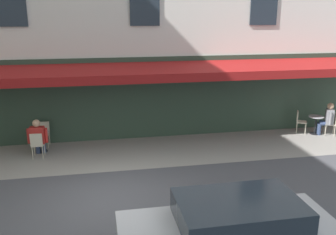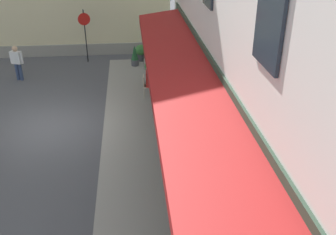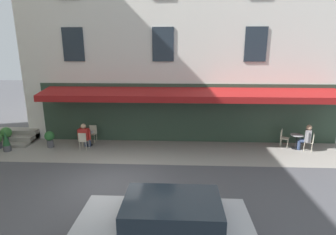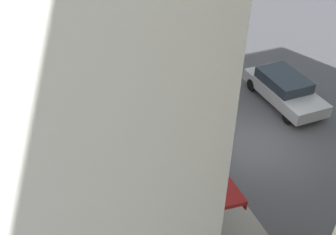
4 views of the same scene
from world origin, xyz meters
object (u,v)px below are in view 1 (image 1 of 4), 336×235
Objects in this scene: cafe_table_near_entrance at (41,139)px; parked_car_silver at (231,229)px; cafe_chair_cream_corner_left at (37,143)px; seated_patron_in_red at (38,136)px; seated_companion_in_grey at (327,118)px; cafe_chair_cream_back_row at (300,120)px; cafe_chair_cream_by_window at (44,132)px; cafe_table_mid_terrace at (316,122)px; cafe_chair_cream_near_door at (333,122)px.

cafe_table_near_entrance is 0.17× the size of parked_car_silver.
cafe_chair_cream_corner_left is 0.68× the size of seated_patron_in_red.
seated_companion_in_grey is (-11.15, 0.15, 0.22)m from cafe_table_near_entrance.
seated_companion_in_grey is at bearing -177.56° from cafe_chair_cream_corner_left.
cafe_chair_cream_back_row is at bearing -178.20° from cafe_table_near_entrance.
cafe_chair_cream_back_row reaches higher than cafe_table_near_entrance.
seated_patron_in_red is 1.00× the size of seated_companion_in_grey.
cafe_table_mid_terrace is at bearing 176.78° from cafe_chair_cream_by_window.
seated_patron_in_red reaches higher than cafe_table_near_entrance.
cafe_chair_cream_by_window is 10.77m from cafe_table_mid_terrace.
seated_patron_in_red reaches higher than cafe_table_mid_terrace.
cafe_table_near_entrance is 10.23m from cafe_chair_cream_back_row.
cafe_chair_cream_near_door is 0.21× the size of parked_car_silver.
seated_patron_in_red is 8.10m from parked_car_silver.
parked_car_silver is at bearing 46.40° from seated_companion_in_grey.
cafe_chair_cream_corner_left is at bearing 87.16° from cafe_chair_cream_by_window.
cafe_chair_cream_corner_left and cafe_chair_cream_back_row have the same top height.
cafe_chair_cream_back_row is at bearing -127.46° from parked_car_silver.
cafe_chair_cream_by_window is (-0.06, -1.26, 0.00)m from cafe_chair_cream_corner_left.
cafe_table_near_entrance is 0.82× the size of cafe_chair_cream_by_window.
cafe_chair_cream_corner_left is at bearing 2.44° from seated_companion_in_grey.
cafe_table_near_entrance is 0.56× the size of seated_companion_in_grey.
cafe_table_near_entrance is 0.82× the size of cafe_chair_cream_corner_left.
cafe_chair_cream_near_door reaches higher than cafe_table_near_entrance.
cafe_table_near_entrance is at bearing 0.14° from cafe_table_mid_terrace.
cafe_chair_cream_near_door is (-11.32, 0.88, 0.00)m from cafe_chair_cream_by_window.
cafe_chair_cream_near_door is 0.27m from seated_companion_in_grey.
seated_companion_in_grey is (-11.13, 0.79, 0.16)m from cafe_chair_cream_by_window.
cafe_table_near_entrance is 11.16m from seated_companion_in_grey.
cafe_chair_cream_by_window is 1.21× the size of cafe_table_mid_terrace.
cafe_chair_cream_by_window and cafe_chair_cream_back_row have the same top height.
cafe_chair_cream_back_row is 0.68× the size of seated_companion_in_grey.
cafe_table_near_entrance is 0.82× the size of cafe_chair_cream_near_door.
seated_companion_in_grey is (-11.18, -0.26, 0.00)m from seated_patron_in_red.
seated_companion_in_grey is at bearing -133.60° from parked_car_silver.
cafe_chair_cream_near_door is (-11.35, 0.25, 0.06)m from cafe_table_near_entrance.
parked_car_silver is (6.27, 7.16, 0.22)m from cafe_table_mid_terrace.
cafe_table_near_entrance and cafe_table_mid_terrace have the same top height.
cafe_chair_cream_back_row is at bearing -174.69° from cafe_chair_cream_corner_left.
seated_companion_in_grey reaches higher than cafe_chair_cream_near_door.
cafe_table_mid_terrace is 10.81m from seated_patron_in_red.
seated_companion_in_grey is 0.31× the size of parked_car_silver.
seated_patron_in_red reaches higher than cafe_chair_cream_back_row.
seated_patron_in_red is at bearing 0.84° from cafe_chair_cream_near_door.
seated_patron_in_red reaches higher than parked_car_silver.
cafe_chair_cream_by_window is 11.16m from seated_companion_in_grey.
cafe_table_near_entrance is 0.56× the size of seated_patron_in_red.
cafe_chair_cream_by_window is at bearing -60.02° from parked_car_silver.
cafe_table_near_entrance is at bearing 87.62° from cafe_chair_cream_by_window.
cafe_chair_cream_back_row is at bearing -27.05° from seated_companion_in_grey.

